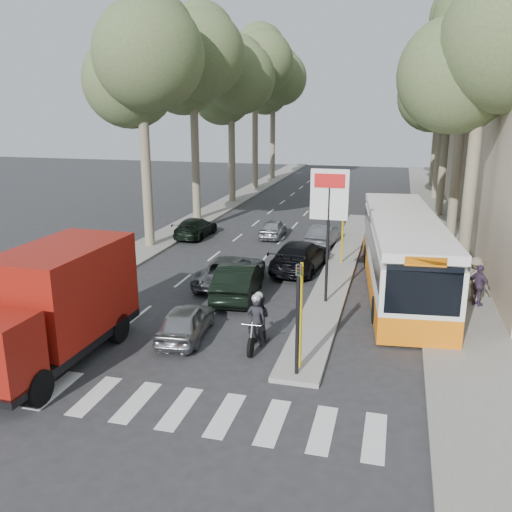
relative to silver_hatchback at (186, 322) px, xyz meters
The scene contains 28 objects.
ground 1.33m from the silver_hatchback, 21.36° to the right, with size 120.00×120.00×0.00m, color #28282B.
sidewalk_right 26.42m from the silver_hatchback, 68.46° to the left, with size 3.20×70.00×0.12m, color gray.
median_left 28.43m from the silver_hatchback, 104.05° to the left, with size 2.40×64.00×0.12m, color gray.
traffic_island 11.44m from the silver_hatchback, 67.63° to the left, with size 1.50×26.00×0.16m, color gray.
billboard 7.02m from the silver_hatchback, 46.40° to the left, with size 1.50×12.10×5.60m.
traffic_light_island 5.11m from the silver_hatchback, 23.93° to the right, with size 0.16×0.41×3.60m.
tree_l_a 16.67m from the silver_hatchback, 120.11° to the left, with size 7.40×7.20×14.10m.
tree_l_b 23.32m from the silver_hatchback, 109.25° to the left, with size 7.40×7.20×14.88m.
tree_l_c 29.99m from the silver_hatchback, 103.55° to the left, with size 7.40×7.20×13.71m.
tree_l_d 37.99m from the silver_hatchback, 100.75° to the left, with size 7.40×7.20×15.66m.
tree_l_e 45.36m from the silver_hatchback, 98.94° to the left, with size 7.40×7.20×14.49m.
tree_r_a 17.14m from the silver_hatchback, 43.43° to the left, with size 7.40×7.20×14.10m.
tree_r_b 23.15m from the silver_hatchback, 59.71° to the left, with size 7.40×7.20×15.27m.
tree_r_c 29.06m from the silver_hatchback, 68.48° to the left, with size 7.40×7.20×13.32m.
tree_r_d 36.72m from the silver_hatchback, 73.11° to the left, with size 7.40×7.20×14.88m.
tree_r_e 44.04m from the silver_hatchback, 76.08° to the left, with size 7.40×7.20×14.10m.
silver_hatchback is the anchor object (origin of this frame).
dark_hatchback 4.61m from the silver_hatchback, 82.52° to the left, with size 1.60×4.60×1.52m, color black.
queue_car_a 6.13m from the silver_hatchback, 92.07° to the left, with size 2.25×4.87×1.35m, color #53575B.
queue_car_b 9.51m from the silver_hatchback, 75.16° to the left, with size 2.09×5.15×1.49m, color black.
queue_car_c 15.77m from the silver_hatchback, 91.80° to the left, with size 1.40×3.48×1.19m, color #A9ABB1.
queue_car_d 14.86m from the silver_hatchback, 78.74° to the left, with size 1.30×3.73×1.23m, color #54565D.
queue_car_e 15.47m from the silver_hatchback, 109.64° to the left, with size 1.71×4.21×1.22m, color black.
red_truck 4.49m from the silver_hatchback, 140.94° to the right, with size 2.73×6.88×3.65m.
city_bus 10.43m from the silver_hatchback, 45.23° to the left, with size 4.11×13.03×3.38m.
motorcycle 2.61m from the silver_hatchback, ahead, with size 0.81×2.24×1.90m.
pedestrian_near 11.85m from the silver_hatchback, 29.01° to the left, with size 1.00×0.49×1.71m, color #42344E.
pedestrian_far 12.07m from the silver_hatchback, 31.71° to the left, with size 1.21×0.54×1.87m, color #716555.
Camera 1 is at (5.85, -16.14, 7.94)m, focal length 38.00 mm.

